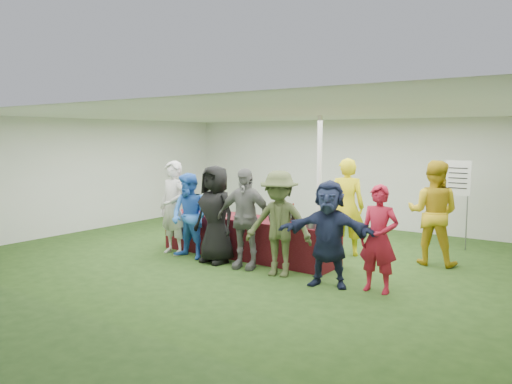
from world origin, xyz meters
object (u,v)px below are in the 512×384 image
Objects in this scene: staff_pourer at (346,207)px; customer_3 at (245,218)px; wine_list_sign at (458,185)px; customer_0 at (173,208)px; dump_bucket at (313,223)px; customer_2 at (215,214)px; customer_4 at (279,224)px; serving_table at (247,237)px; customer_6 at (379,239)px; customer_5 at (329,234)px; customer_1 at (190,216)px; staff_back at (433,213)px.

customer_3 is at bearing 40.69° from staff_pourer.
wine_list_sign is 0.99× the size of customer_0.
dump_bucket is 2.85m from customer_0.
customer_4 is (1.41, -0.06, -0.02)m from customer_2.
serving_table is 2.26× the size of customer_6.
customer_2 is at bearing 162.00° from customer_5.
staff_pourer is at bearing -132.30° from wine_list_sign.
customer_0 reaches higher than customer_4.
serving_table is 2.96m from customer_6.
serving_table is 0.97m from customer_3.
customer_0 is 0.52m from customer_1.
customer_1 is (-3.84, -3.71, -0.51)m from wine_list_sign.
wine_list_sign is at bearing 43.90° from serving_table.
staff_pourer is 1.07× the size of customer_3.
customer_4 reaches higher than customer_5.
customer_3 is at bearing -125.55° from wine_list_sign.
serving_table is 1.62m from dump_bucket.
customer_6 is at bearing -12.43° from serving_table.
customer_4 is at bearing -17.50° from customer_3.
customer_1 is (-2.31, -0.54, -0.04)m from dump_bucket.
customer_5 reaches higher than dump_bucket.
staff_pourer is at bearing 67.66° from customer_4.
staff_back is 3.88m from customer_2.
customer_1 is 0.92× the size of customer_3.
staff_back reaches higher than wine_list_sign.
customer_1 is 0.91× the size of customer_2.
staff_pourer reaches higher than customer_5.
wine_list_sign is 1.03× the size of customer_3.
serving_table is 2.21× the size of customer_5.
customer_6 is (3.06, 0.07, -0.09)m from customer_2.
customer_0 is at bearing 20.41° from staff_back.
customer_2 is 1.02× the size of customer_4.
staff_pourer is at bearing 92.53° from customer_5.
customer_1 reaches higher than serving_table.
staff_back reaches higher than serving_table.
staff_pourer is 2.15m from customer_3.
wine_list_sign is 1.13× the size of customer_6.
wine_list_sign is 1.12× the size of customer_1.
serving_table is 1.55m from customer_0.
wine_list_sign is 0.97× the size of staff_back.
staff_pourer is 1.15× the size of customer_5.
customer_2 is (-3.23, -2.16, -0.05)m from staff_back.
staff_back is at bearing 27.38° from customer_3.
customer_1 is at bearing 24.25° from staff_back.
customer_3 is (-2.61, -3.65, -0.44)m from wine_list_sign.
serving_table is 4.36m from wine_list_sign.
wine_list_sign reaches higher than customer_3.
staff_pourer is 1.01× the size of staff_back.
customer_2 is (-3.27, -3.65, -0.43)m from wine_list_sign.
dump_bucket is 0.15× the size of customer_5.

